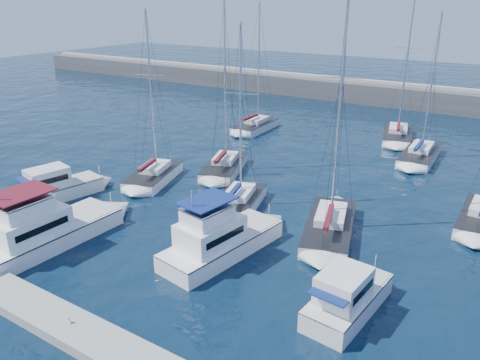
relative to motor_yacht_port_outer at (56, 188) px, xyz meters
The scene contains 15 objects.
ground 14.93m from the motor_yacht_port_outer, ahead, with size 220.00×220.00×0.00m, color black.
breakwater 54.43m from the motor_yacht_port_outer, 74.12° to the left, with size 160.00×6.00×4.45m.
dock 18.32m from the motor_yacht_port_outer, 35.55° to the right, with size 40.00×2.20×0.60m, color gray.
dock_cleat_centre 18.31m from the motor_yacht_port_outer, 35.55° to the right, with size 0.16×0.16×0.25m, color silver.
motor_yacht_port_outer is the anchor object (origin of this frame).
motor_yacht_port_inner 8.38m from the motor_yacht_port_outer, 43.75° to the right, with size 4.15×10.22×4.69m.
motor_yacht_stbd_inner 16.85m from the motor_yacht_port_outer, ahead, with size 4.50×9.36×4.69m.
motor_yacht_stbd_outer 26.09m from the motor_yacht_port_outer, ahead, with size 3.13×6.46×3.20m.
sailboat_mid_a 8.46m from the motor_yacht_port_outer, 60.07° to the left, with size 4.92×7.45×15.30m.
sailboat_mid_b 15.27m from the motor_yacht_port_outer, 56.97° to the left, with size 5.29×7.92×16.54m.
sailboat_mid_c 15.41m from the motor_yacht_port_outer, 24.52° to the left, with size 4.69×7.59×14.58m.
sailboat_mid_d 22.71m from the motor_yacht_port_outer, 16.37° to the left, with size 5.39×9.06×17.62m.
sailboat_back_a 27.64m from the motor_yacht_port_outer, 83.54° to the left, with size 3.21×7.45×15.62m.
sailboat_back_b 38.27m from the motor_yacht_port_outer, 59.40° to the left, with size 4.99×8.67×16.83m.
sailboat_back_c 35.52m from the motor_yacht_port_outer, 48.68° to the left, with size 3.33×8.43×14.91m.
Camera 1 is at (17.47, -22.62, 15.85)m, focal length 35.00 mm.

